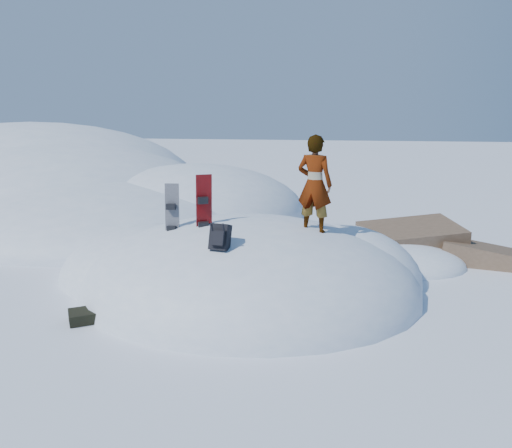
% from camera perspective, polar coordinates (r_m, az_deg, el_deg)
% --- Properties ---
extents(ground, '(120.00, 120.00, 0.00)m').
position_cam_1_polar(ground, '(10.47, -0.90, -7.46)').
color(ground, white).
rests_on(ground, ground).
extents(snow_mound, '(8.00, 6.00, 3.00)m').
position_cam_1_polar(snow_mound, '(10.72, -1.55, -6.97)').
color(snow_mound, white).
rests_on(snow_mound, ground).
extents(snow_ridge, '(21.50, 18.50, 6.40)m').
position_cam_1_polar(snow_ridge, '(23.38, -21.60, 2.83)').
color(snow_ridge, white).
rests_on(snow_ridge, ground).
extents(rock_outcrop, '(4.68, 4.41, 1.68)m').
position_cam_1_polar(rock_outcrop, '(13.25, 17.82, -3.69)').
color(rock_outcrop, brown).
rests_on(rock_outcrop, ground).
extents(snowboard_red, '(0.34, 0.31, 1.66)m').
position_cam_1_polar(snowboard_red, '(9.77, -5.99, 0.98)').
color(snowboard_red, '#B3090D').
rests_on(snowboard_red, snow_mound).
extents(snowboard_dark, '(0.29, 0.21, 1.48)m').
position_cam_1_polar(snowboard_dark, '(9.99, -9.57, 0.44)').
color(snowboard_dark, black).
rests_on(snowboard_dark, snow_mound).
extents(backpack, '(0.37, 0.44, 0.54)m').
position_cam_1_polar(backpack, '(8.64, -4.16, -1.51)').
color(backpack, black).
rests_on(backpack, snow_mound).
extents(gear_pile, '(0.92, 0.78, 0.24)m').
position_cam_1_polar(gear_pile, '(9.39, -18.12, -9.72)').
color(gear_pile, black).
rests_on(gear_pile, ground).
extents(person, '(0.79, 0.63, 1.89)m').
position_cam_1_polar(person, '(9.61, 6.71, 4.51)').
color(person, slate).
rests_on(person, snow_mound).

